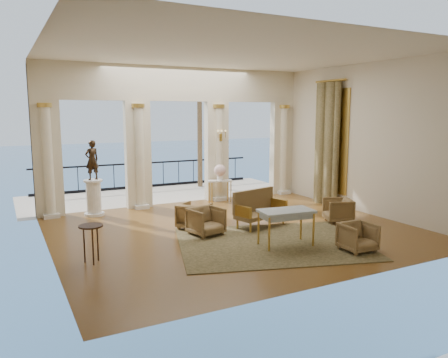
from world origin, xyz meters
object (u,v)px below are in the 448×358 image
side_table (91,231)px  armchair_c (338,209)px  armchair_b (358,236)px  armchair_d (194,215)px  game_table (286,214)px  console_table (220,184)px  pedestal (94,198)px  settee (258,208)px  armchair_a (206,220)px  statue (92,160)px

side_table → armchair_c: bearing=2.3°
armchair_b → armchair_d: armchair_d is taller
game_table → console_table: size_ratio=1.51×
armchair_c → pedestal: (-5.91, 3.95, 0.15)m
armchair_d → console_table: bearing=-73.6°
armchair_b → settee: bearing=108.6°
armchair_d → console_table: (2.13, 2.70, 0.26)m
armchair_a → statue: statue is taller
armchair_d → side_table: side_table is taller
armchair_c → side_table: side_table is taller
console_table → side_table: 6.55m
armchair_d → settee: size_ratio=0.47×
pedestal → statue: statue is taller
console_table → armchair_b: bearing=-71.3°
settee → game_table: (-0.36, -1.79, 0.27)m
game_table → statue: size_ratio=1.12×
armchair_d → settee: settee is taller
pedestal → armchair_b: bearing=-53.8°
armchair_c → settee: (-2.22, 0.66, 0.12)m
game_table → settee: bearing=85.6°
armchair_a → console_table: bearing=45.5°
armchair_a → side_table: 3.05m
armchair_a → console_table: (2.11, 3.39, 0.25)m
armchair_c → statue: 7.23m
settee → armchair_b: bearing=-88.5°
armchair_b → pedestal: (-4.51, 6.15, 0.17)m
armchair_c → settee: 2.32m
armchair_a → armchair_c: (3.84, -0.52, -0.02)m
game_table → statue: bearing=130.3°
armchair_a → armchair_c: 3.87m
game_table → armchair_c: bearing=30.8°
game_table → statue: (-3.33, 5.09, 0.90)m
armchair_d → statue: 3.66m
game_table → side_table: (-4.19, 0.87, -0.08)m
console_table → settee: bearing=-83.0°
pedestal → console_table: bearing=-0.6°
armchair_d → side_table: size_ratio=0.95×
settee → console_table: size_ratio=1.84×
armchair_c → side_table: bearing=-63.5°
armchair_c → game_table: game_table is taller
settee → pedestal: (-3.69, 3.29, 0.03)m
armchair_b → game_table: game_table is taller
armchair_b → pedestal: pedestal is taller
armchair_b → armchair_c: size_ratio=0.96×
statue → console_table: statue is taller
armchair_a → game_table: 2.11m
armchair_b → settee: (-0.82, 2.86, 0.14)m
armchair_d → statue: size_ratio=0.64×
game_table → pedestal: size_ratio=1.21×
armchair_c → game_table: (-2.58, -1.14, 0.39)m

